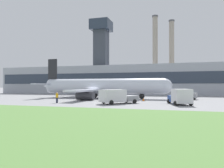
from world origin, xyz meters
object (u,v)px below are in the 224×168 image
Objects in this scene: pushback_tug at (187,95)px; ground_crew_person at (57,97)px; baggage_truck at (117,97)px; airplane at (101,87)px; fuel_truck at (180,97)px.

pushback_tug reaches higher than ground_crew_person.
ground_crew_person is at bearing -171.53° from baggage_truck.
baggage_truck is at bearing -127.38° from pushback_tug.
airplane reaches higher than fuel_truck.
fuel_truck is 3.22× the size of ground_crew_person.
baggage_truck reaches higher than ground_crew_person.
fuel_truck reaches higher than ground_crew_person.
airplane is 5.19× the size of fuel_truck.
baggage_truck is 9.46m from fuel_truck.
baggage_truck is 9.68m from ground_crew_person.
pushback_tug is at bearing 37.40° from ground_crew_person.
airplane is at bearing 144.71° from fuel_truck.
baggage_truck is (-10.82, -14.16, 0.26)m from pushback_tug.
ground_crew_person is (-9.57, -1.42, -0.19)m from baggage_truck.
ground_crew_person is at bearing -99.80° from airplane.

